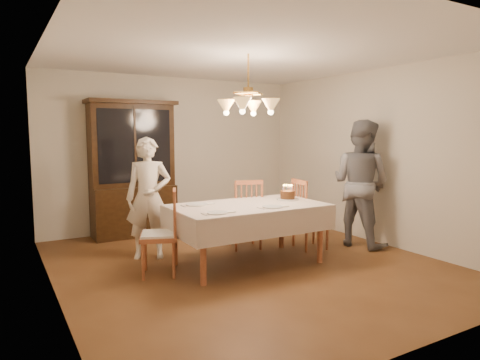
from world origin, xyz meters
TOP-DOWN VIEW (x-y plane):
  - ground at (0.00, 0.00)m, footprint 5.00×5.00m
  - room_shell at (0.00, 0.00)m, footprint 5.00×5.00m
  - dining_table at (0.00, 0.00)m, footprint 1.90×1.10m
  - china_hutch at (-0.80, 2.25)m, footprint 1.38×0.54m
  - chair_far_side at (0.36, 0.67)m, footprint 0.52×0.51m
  - chair_left_end at (-1.11, 0.16)m, footprint 0.55×0.56m
  - chair_right_end at (1.14, 0.19)m, footprint 0.48×0.49m
  - elderly_woman at (-0.99, 0.89)m, footprint 0.69×0.58m
  - adult_in_grey at (1.90, -0.04)m, footprint 0.89×1.03m
  - birthday_cake at (0.67, 0.08)m, footprint 0.30×0.30m
  - place_setting_near_left at (-0.59, -0.33)m, footprint 0.38×0.23m
  - place_setting_near_right at (0.16, -0.32)m, footprint 0.39×0.24m
  - place_setting_far_left at (-0.56, 0.29)m, footprint 0.42×0.27m
  - chandelier at (-0.00, -0.00)m, footprint 0.62×0.62m

SIDE VIEW (x-z plane):
  - ground at x=0.00m, z-range 0.00..0.00m
  - chair_far_side at x=0.36m, z-range -0.06..0.94m
  - chair_right_end at x=1.14m, z-range -0.06..0.94m
  - chair_left_end at x=-1.11m, z-range -0.05..0.95m
  - dining_table at x=0.00m, z-range 0.30..1.06m
  - place_setting_near_left at x=-0.59m, z-range 0.76..0.77m
  - place_setting_near_right at x=0.16m, z-range 0.76..0.77m
  - place_setting_far_left at x=-0.56m, z-range 0.76..0.77m
  - elderly_woman at x=-0.99m, z-range 0.00..1.60m
  - birthday_cake at x=0.67m, z-range 0.71..0.91m
  - adult_in_grey at x=1.90m, z-range 0.00..1.84m
  - china_hutch at x=-0.80m, z-range -0.04..2.12m
  - room_shell at x=0.00m, z-range -0.92..4.08m
  - chandelier at x=0.00m, z-range 1.61..2.34m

